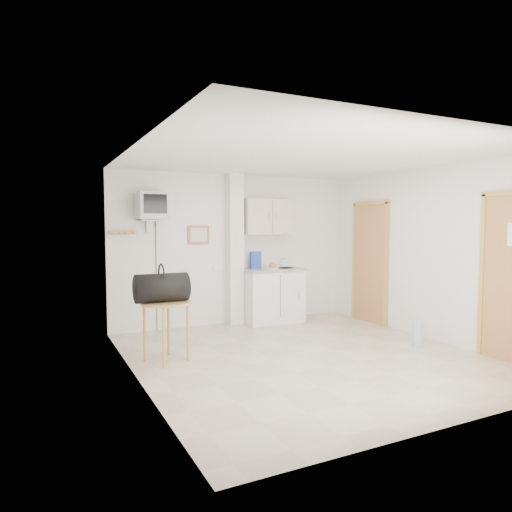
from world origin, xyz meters
name	(u,v)px	position (x,y,z in m)	size (l,w,h in m)	color
ground	(306,356)	(0.00, 0.00, 0.00)	(4.50, 4.50, 0.00)	#BDAE97
room_envelope	(319,235)	(0.24, 0.09, 1.54)	(4.24, 4.54, 2.55)	white
kitchenette	(271,275)	(0.57, 2.00, 0.80)	(1.03, 0.58, 2.10)	white
crt_television	(152,207)	(-1.45, 2.02, 1.94)	(0.44, 0.45, 2.15)	slate
round_table	(166,310)	(-1.64, 0.58, 0.63)	(0.60, 0.60, 0.73)	#AB894D
duffel_bag	(162,287)	(-1.69, 0.58, 0.91)	(0.63, 0.35, 0.47)	black
water_bottle	(418,334)	(1.60, -0.32, 0.18)	(0.13, 0.13, 0.40)	#9BBAD4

